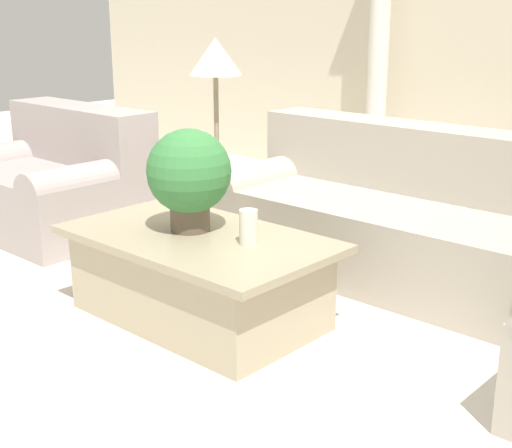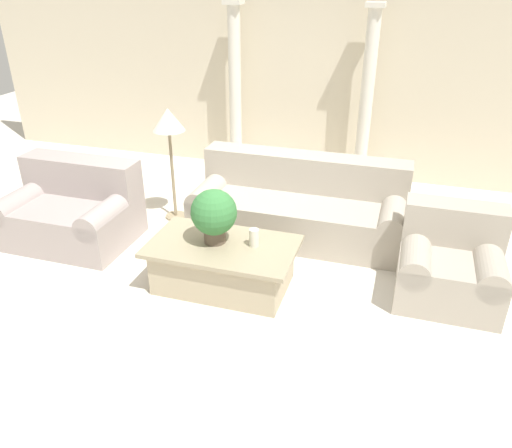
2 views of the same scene
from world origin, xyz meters
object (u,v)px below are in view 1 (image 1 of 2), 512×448
Objects in this scene: coffee_table at (199,276)px; floor_lamp at (216,69)px; loveseat at (54,181)px; potted_plant at (189,174)px; sofa_long at (407,219)px.

coffee_table is 1.87m from floor_lamp.
loveseat is 1.42m from floor_lamp.
potted_plant is at bearing -49.77° from floor_lamp.
coffee_table is at bearing -48.16° from floor_lamp.
potted_plant reaches higher than coffee_table.
floor_lamp reaches higher than coffee_table.
potted_plant reaches higher than sofa_long.
coffee_table is at bearing -19.44° from potted_plant.
potted_plant is (-0.53, -1.25, 0.40)m from sofa_long.
potted_plant is (1.86, -0.38, 0.40)m from loveseat.
sofa_long reaches higher than coffee_table.
sofa_long is 1.42m from potted_plant.
sofa_long is at bearing 2.45° from floor_lamp.
floor_lamp reaches higher than potted_plant.
loveseat is 1.99m from coffee_table.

